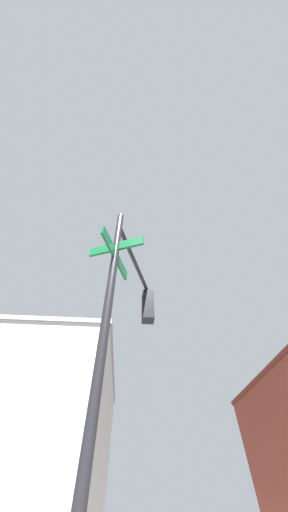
% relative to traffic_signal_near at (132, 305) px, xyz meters
% --- Properties ---
extents(traffic_signal_near, '(1.33, 2.68, 5.41)m').
position_rel_traffic_signal_near_xyz_m(traffic_signal_near, '(0.00, 0.00, 0.00)').
color(traffic_signal_near, black).
rests_on(traffic_signal_near, ground_plane).
extents(building_stucco, '(17.40, 20.71, 12.28)m').
position_rel_traffic_signal_near_xyz_m(building_stucco, '(-10.22, 23.88, 2.33)').
color(building_stucco, '#BCB7AD').
rests_on(building_stucco, ground_plane).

